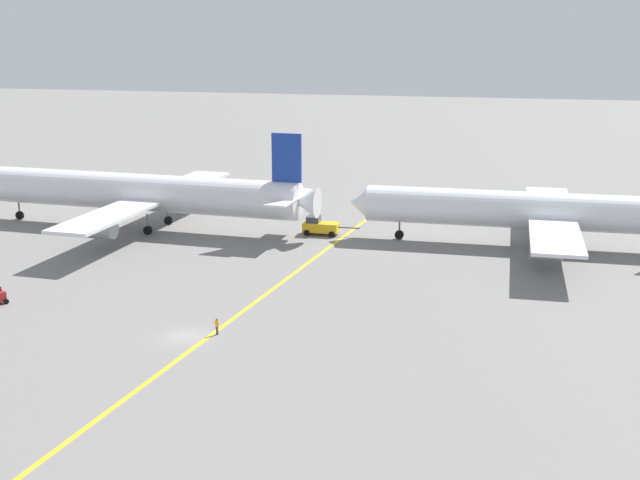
# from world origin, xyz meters

# --- Properties ---
(ground_plane) EXTENTS (600.00, 600.00, 0.00)m
(ground_plane) POSITION_xyz_m (0.00, 0.00, 0.00)
(ground_plane) COLOR slate
(taxiway_stripe) EXTENTS (13.29, 119.37, 0.01)m
(taxiway_stripe) POSITION_xyz_m (3.37, 10.00, 0.00)
(taxiway_stripe) COLOR yellow
(taxiway_stripe) RESTS_ON ground
(airliner_at_gate_left) EXTENTS (58.07, 47.15, 15.45)m
(airliner_at_gate_left) POSITION_xyz_m (-24.71, 41.52, 5.54)
(airliner_at_gate_left) COLOR silver
(airliner_at_gate_left) RESTS_ON ground
(airliner_being_pushed) EXTENTS (52.73, 42.16, 15.72)m
(airliner_being_pushed) POSITION_xyz_m (34.60, 44.36, 5.09)
(airliner_being_pushed) COLOR white
(airliner_being_pushed) RESTS_ON ground
(pushback_tug) EXTENTS (8.46, 2.75, 3.04)m
(pushback_tug) POSITION_xyz_m (3.31, 44.04, 1.29)
(pushback_tug) COLOR gold
(pushback_tug) RESTS_ON ground
(ground_crew_marshaller_foreground) EXTENTS (0.49, 0.36, 1.74)m
(ground_crew_marshaller_foreground) POSITION_xyz_m (2.96, 1.29, 0.91)
(ground_crew_marshaller_foreground) COLOR #4C4C51
(ground_crew_marshaller_foreground) RESTS_ON ground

